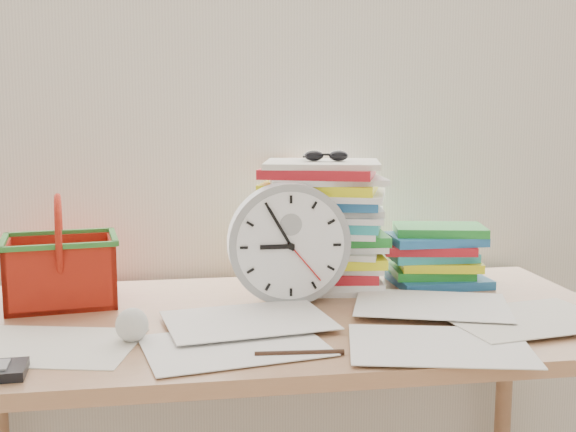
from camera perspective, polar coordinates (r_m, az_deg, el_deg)
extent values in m
cube|color=silver|center=(1.86, -2.33, 13.89)|extent=(4.00, 0.04, 2.70)
cube|color=white|center=(1.84, -2.24, 12.39)|extent=(2.40, 0.01, 2.50)
cube|color=#A2704C|center=(1.52, -0.39, -8.33)|extent=(1.40, 0.70, 0.03)
cylinder|color=#A2704C|center=(2.11, 16.63, -14.59)|extent=(0.04, 0.04, 0.72)
cylinder|color=#959799|center=(1.58, 0.06, -2.19)|extent=(0.27, 0.05, 0.27)
sphere|color=silver|center=(1.37, -12.24, -8.39)|extent=(0.06, 0.06, 0.06)
cylinder|color=black|center=(1.27, 0.92, -10.79)|extent=(0.16, 0.02, 0.01)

